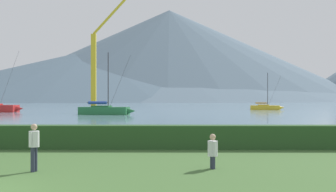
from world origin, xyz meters
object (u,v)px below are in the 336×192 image
Objects in this scene: sailboat_slip_0 at (266,107)px; sailboat_slip_7 at (105,110)px; person_standing_walker at (34,143)px; dock_crane at (95,77)px; person_seated_viewer at (213,150)px.

sailboat_slip_0 is 0.82× the size of sailboat_slip_7.
sailboat_slip_7 is at bearing 109.32° from person_standing_walker.
dock_crane reaches higher than person_standing_walker.
sailboat_slip_7 is 53.66m from person_seated_viewer.
sailboat_slip_0 is at bearing 51.84° from sailboat_slip_7.
person_seated_viewer is at bearing -88.38° from sailboat_slip_0.
sailboat_slip_0 is 5.95× the size of person_seated_viewer.
sailboat_slip_7 is 0.47× the size of dock_crane.
person_standing_walker is at bearing -92.46° from sailboat_slip_0.
sailboat_slip_7 reaches higher than sailboat_slip_0.
dock_crane is (-14.26, 62.62, 5.31)m from person_seated_viewer.
sailboat_slip_0 is 4.51× the size of person_standing_walker.
person_seated_viewer is 64.44m from dock_crane.
person_seated_viewer is 6.27m from person_standing_walker.
sailboat_slip_7 is 53.44m from person_standing_walker.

